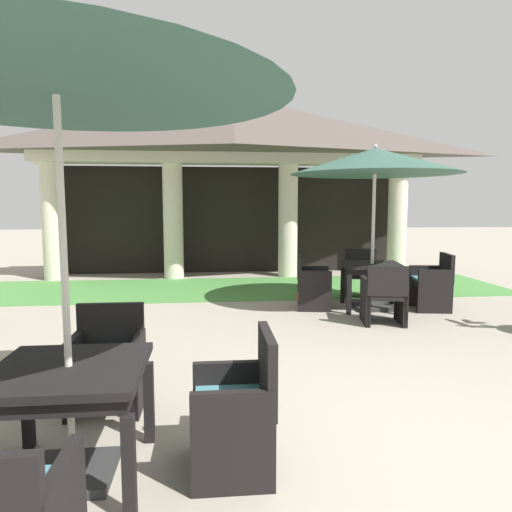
% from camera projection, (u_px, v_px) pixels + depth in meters
% --- Properties ---
extents(ground_plane, '(60.00, 60.00, 0.00)m').
position_uv_depth(ground_plane, '(293.00, 467.00, 3.04)').
color(ground_plane, '#9E9384').
extents(background_pavilion, '(9.17, 2.50, 4.14)m').
position_uv_depth(background_pavilion, '(231.00, 142.00, 10.69)').
color(background_pavilion, beige).
rests_on(background_pavilion, ground).
extents(lawn_strip, '(10.97, 2.65, 0.01)m').
position_uv_depth(lawn_strip, '(235.00, 288.00, 9.48)').
color(lawn_strip, '#47843D').
rests_on(lawn_strip, ground).
extents(patio_table_near_foreground, '(0.91, 0.91, 0.72)m').
position_uv_depth(patio_table_near_foreground, '(69.00, 382.00, 2.85)').
color(patio_table_near_foreground, black).
rests_on(patio_table_near_foreground, ground).
extents(patio_umbrella_near_foreground, '(2.73, 2.73, 2.71)m').
position_uv_depth(patio_umbrella_near_foreground, '(55.00, 68.00, 2.64)').
color(patio_umbrella_near_foreground, '#2D2D2D').
rests_on(patio_umbrella_near_foreground, ground).
extents(patio_chair_near_foreground_east, '(0.51, 0.57, 0.90)m').
position_uv_depth(patio_chair_near_foreground_east, '(238.00, 409.00, 2.97)').
color(patio_chair_near_foreground_east, black).
rests_on(patio_chair_near_foreground_east, ground).
extents(patio_chair_near_foreground_north, '(0.58, 0.52, 0.85)m').
position_uv_depth(patio_chair_near_foreground_north, '(107.00, 362.00, 3.88)').
color(patio_chair_near_foreground_north, black).
rests_on(patio_chair_near_foreground_north, ground).
extents(patio_table_mid_left, '(1.04, 1.04, 0.74)m').
position_uv_depth(patio_table_mid_left, '(372.00, 270.00, 7.56)').
color(patio_table_mid_left, black).
rests_on(patio_table_mid_left, ground).
extents(patio_umbrella_mid_left, '(2.68, 2.68, 2.64)m').
position_uv_depth(patio_umbrella_mid_left, '(375.00, 162.00, 7.37)').
color(patio_umbrella_mid_left, '#2D2D2D').
rests_on(patio_umbrella_mid_left, ground).
extents(patio_chair_mid_left_north, '(0.69, 0.63, 0.87)m').
position_uv_depth(patio_chair_mid_left_north, '(362.00, 275.00, 8.55)').
color(patio_chair_mid_left_north, black).
rests_on(patio_chair_mid_left_north, ground).
extents(patio_chair_mid_left_east, '(0.63, 0.67, 0.91)m').
position_uv_depth(patio_chair_mid_left_east, '(433.00, 283.00, 7.52)').
color(patio_chair_mid_left_east, black).
rests_on(patio_chair_mid_left_east, ground).
extents(patio_chair_mid_left_west, '(0.63, 0.72, 0.85)m').
position_uv_depth(patio_chair_mid_left_west, '(312.00, 283.00, 7.65)').
color(patio_chair_mid_left_west, black).
rests_on(patio_chair_mid_left_west, ground).
extents(patio_chair_mid_left_south, '(0.66, 0.67, 0.86)m').
position_uv_depth(patio_chair_mid_left_south, '(384.00, 296.00, 6.63)').
color(patio_chair_mid_left_south, black).
rests_on(patio_chair_mid_left_south, ground).
extents(terracotta_urn, '(0.31, 0.31, 0.37)m').
position_uv_depth(terracotta_urn, '(305.00, 297.00, 7.84)').
color(terracotta_urn, brown).
rests_on(terracotta_urn, ground).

